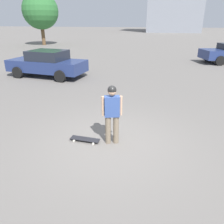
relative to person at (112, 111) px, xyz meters
name	(u,v)px	position (x,y,z in m)	size (l,w,h in m)	color
ground_plane	(112,142)	(0.00, 0.00, -0.93)	(220.00, 220.00, 0.00)	slate
person	(112,111)	(0.00, 0.00, 0.00)	(0.51, 0.30, 1.62)	#7A6B56
skateboard	(85,139)	(-0.75, -0.10, -0.87)	(0.84, 0.31, 0.08)	#232328
car_parked_near	(47,63)	(-5.43, 6.65, -0.15)	(4.71, 2.38, 1.53)	navy
tree_distant	(40,11)	(-14.81, 23.12, 3.31)	(4.59, 4.59, 6.55)	brown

